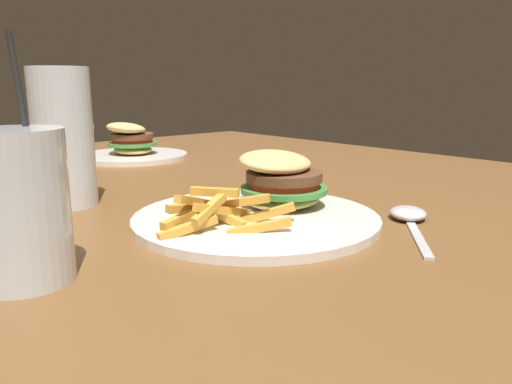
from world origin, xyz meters
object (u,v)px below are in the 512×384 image
object	(u,v)px
beer_glass	(63,143)
juice_glass	(20,212)
spoon	(409,215)
meal_plate_near	(265,202)
meal_plate_far	(132,147)

from	to	relation	value
beer_glass	juice_glass	world-z (taller)	juice_glass
juice_glass	spoon	world-z (taller)	juice_glass
beer_glass	spoon	world-z (taller)	beer_glass
beer_glass	spoon	xyz separation A→B (m)	(0.28, -0.36, -0.08)
beer_glass	spoon	distance (m)	0.46
beer_glass	juice_glass	size ratio (longest dim) A/B	0.90
meal_plate_near	juice_glass	distance (m)	0.29
meal_plate_near	juice_glass	xyz separation A→B (m)	(-0.29, -0.01, 0.04)
meal_plate_near	juice_glass	bearing A→B (deg)	-178.21
beer_glass	juice_glass	bearing A→B (deg)	-118.44
juice_glass	spoon	xyz separation A→B (m)	(0.41, -0.12, -0.05)
meal_plate_near	spoon	xyz separation A→B (m)	(0.13, -0.12, -0.01)
meal_plate_far	meal_plate_near	bearing A→B (deg)	-102.24
meal_plate_near	meal_plate_far	bearing A→B (deg)	77.76
beer_glass	juice_glass	distance (m)	0.28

